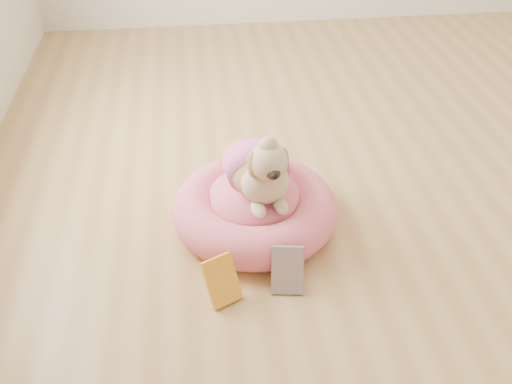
{
  "coord_description": "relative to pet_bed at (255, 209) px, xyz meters",
  "views": [
    {
      "loc": [
        -0.92,
        -2.14,
        1.59
      ],
      "look_at": [
        -0.69,
        -0.28,
        0.21
      ],
      "focal_mm": 40.0,
      "sensor_mm": 36.0,
      "label": 1
    }
  ],
  "objects": [
    {
      "name": "book_white",
      "position": [
        0.08,
        -0.39,
        0.0
      ],
      "size": [
        0.13,
        0.11,
        0.18
      ],
      "primitive_type": "cube",
      "rotation": [
        -0.43,
        0.0,
        -0.15
      ],
      "color": "white",
      "rests_on": "floor"
    },
    {
      "name": "pet_bed",
      "position": [
        0.0,
        0.0,
        0.0
      ],
      "size": [
        0.7,
        0.7,
        0.18
      ],
      "color": "#E65A6B",
      "rests_on": "floor"
    },
    {
      "name": "dog",
      "position": [
        0.02,
        0.0,
        0.26
      ],
      "size": [
        0.38,
        0.5,
        0.34
      ],
      "primitive_type": null,
      "rotation": [
        0.0,
        0.0,
        0.15
      ],
      "color": "brown",
      "rests_on": "pet_bed"
    },
    {
      "name": "floor",
      "position": [
        0.69,
        0.23,
        -0.09
      ],
      "size": [
        4.5,
        4.5,
        0.0
      ],
      "primitive_type": "plane",
      "color": "#AC8047",
      "rests_on": "ground"
    },
    {
      "name": "book_yellow",
      "position": [
        -0.17,
        -0.41,
        -0.0
      ],
      "size": [
        0.16,
        0.15,
        0.17
      ],
      "primitive_type": "cube",
      "rotation": [
        -0.53,
        0.0,
        0.44
      ],
      "color": "gold",
      "rests_on": "floor"
    }
  ]
}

